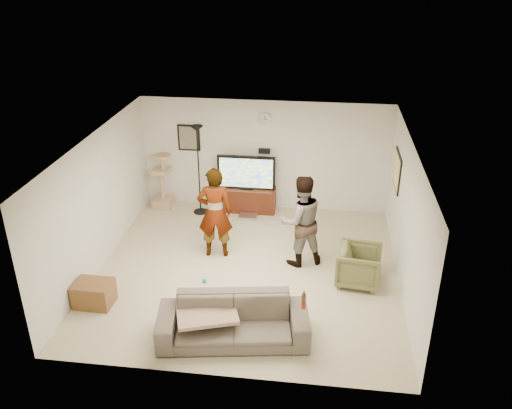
# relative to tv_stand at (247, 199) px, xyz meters

# --- Properties ---
(floor) EXTENTS (5.50, 5.50, 0.02)m
(floor) POSITION_rel_tv_stand_xyz_m (0.38, -2.50, -0.28)
(floor) COLOR #C4B88C
(floor) RESTS_ON ground
(ceiling) EXTENTS (5.50, 5.50, 0.02)m
(ceiling) POSITION_rel_tv_stand_xyz_m (0.38, -2.50, 2.24)
(ceiling) COLOR white
(ceiling) RESTS_ON wall_back
(wall_back) EXTENTS (5.50, 0.04, 2.50)m
(wall_back) POSITION_rel_tv_stand_xyz_m (0.38, 0.25, 0.98)
(wall_back) COLOR white
(wall_back) RESTS_ON floor
(wall_front) EXTENTS (5.50, 0.04, 2.50)m
(wall_front) POSITION_rel_tv_stand_xyz_m (0.38, -5.25, 0.98)
(wall_front) COLOR white
(wall_front) RESTS_ON floor
(wall_left) EXTENTS (0.04, 5.50, 2.50)m
(wall_left) POSITION_rel_tv_stand_xyz_m (-2.37, -2.50, 0.98)
(wall_left) COLOR white
(wall_left) RESTS_ON floor
(wall_right) EXTENTS (0.04, 5.50, 2.50)m
(wall_right) POSITION_rel_tv_stand_xyz_m (3.13, -2.50, 0.98)
(wall_right) COLOR white
(wall_right) RESTS_ON floor
(wall_clock) EXTENTS (0.26, 0.04, 0.26)m
(wall_clock) POSITION_rel_tv_stand_xyz_m (0.38, 0.22, 1.83)
(wall_clock) COLOR white
(wall_clock) RESTS_ON wall_back
(wall_speaker) EXTENTS (0.25, 0.10, 0.10)m
(wall_speaker) POSITION_rel_tv_stand_xyz_m (0.38, 0.19, 1.11)
(wall_speaker) COLOR black
(wall_speaker) RESTS_ON wall_back
(picture_back) EXTENTS (0.42, 0.03, 0.52)m
(picture_back) POSITION_rel_tv_stand_xyz_m (-1.32, 0.23, 1.33)
(picture_back) COLOR #6F6756
(picture_back) RESTS_ON wall_back
(picture_right) EXTENTS (0.03, 0.78, 0.62)m
(picture_right) POSITION_rel_tv_stand_xyz_m (3.11, -0.90, 1.23)
(picture_right) COLOR #FFEA74
(picture_right) RESTS_ON wall_right
(tv_stand) EXTENTS (1.31, 0.45, 0.55)m
(tv_stand) POSITION_rel_tv_stand_xyz_m (0.00, 0.00, 0.00)
(tv_stand) COLOR #3F180C
(tv_stand) RESTS_ON floor
(console_box) EXTENTS (0.40, 0.30, 0.07)m
(console_box) POSITION_rel_tv_stand_xyz_m (0.09, -0.40, -0.24)
(console_box) COLOR silver
(console_box) RESTS_ON floor
(tv) EXTENTS (1.29, 0.08, 0.76)m
(tv) POSITION_rel_tv_stand_xyz_m (0.00, 0.00, 0.65)
(tv) COLOR black
(tv) RESTS_ON tv_stand
(tv_screen) EXTENTS (1.18, 0.01, 0.67)m
(tv_screen) POSITION_rel_tv_stand_xyz_m (0.00, -0.04, 0.65)
(tv_screen) COLOR yellow
(tv_screen) RESTS_ON tv
(floor_lamp) EXTENTS (0.32, 0.32, 2.03)m
(floor_lamp) POSITION_rel_tv_stand_xyz_m (-1.02, -0.24, 0.74)
(floor_lamp) COLOR black
(floor_lamp) RESTS_ON floor
(cat_tree) EXTENTS (0.45, 0.45, 1.31)m
(cat_tree) POSITION_rel_tv_stand_xyz_m (-1.93, -0.06, 0.38)
(cat_tree) COLOR tan
(cat_tree) RESTS_ON floor
(person_left) EXTENTS (0.71, 0.51, 1.81)m
(person_left) POSITION_rel_tv_stand_xyz_m (-0.31, -2.00, 0.63)
(person_left) COLOR #B4B4B4
(person_left) RESTS_ON floor
(person_right) EXTENTS (1.06, 0.96, 1.77)m
(person_right) POSITION_rel_tv_stand_xyz_m (1.32, -2.09, 0.61)
(person_right) COLOR navy
(person_right) RESTS_ON floor
(sofa) EXTENTS (2.39, 1.23, 0.67)m
(sofa) POSITION_rel_tv_stand_xyz_m (0.44, -4.44, 0.06)
(sofa) COLOR brown
(sofa) RESTS_ON floor
(throw_blanket) EXTENTS (1.07, 0.95, 0.06)m
(throw_blanket) POSITION_rel_tv_stand_xyz_m (0.04, -4.44, 0.18)
(throw_blanket) COLOR tan
(throw_blanket) RESTS_ON sofa
(beer_bottle) EXTENTS (0.06, 0.06, 0.25)m
(beer_bottle) POSITION_rel_tv_stand_xyz_m (1.49, -4.44, 0.52)
(beer_bottle) COLOR #572D13
(beer_bottle) RESTS_ON sofa
(armchair) EXTENTS (0.85, 0.83, 0.70)m
(armchair) POSITION_rel_tv_stand_xyz_m (2.40, -2.64, 0.08)
(armchair) COLOR brown
(armchair) RESTS_ON floor
(side_table) EXTENTS (0.63, 0.48, 0.42)m
(side_table) POSITION_rel_tv_stand_xyz_m (-2.02, -3.87, -0.06)
(side_table) COLOR brown
(side_table) RESTS_ON floor
(toy_ball) EXTENTS (0.08, 0.08, 0.08)m
(toy_ball) POSITION_rel_tv_stand_xyz_m (-0.33, -3.01, -0.23)
(toy_ball) COLOR #107FA4
(toy_ball) RESTS_ON floor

